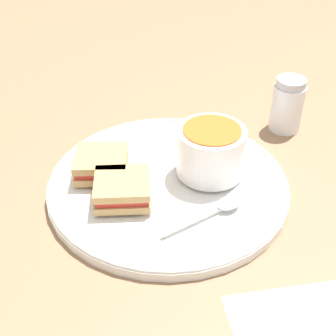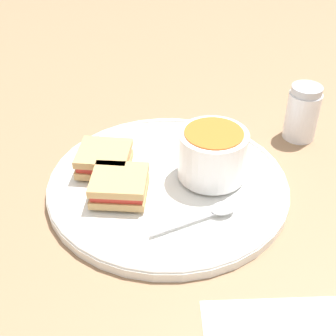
{
  "view_description": "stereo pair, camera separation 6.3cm",
  "coord_description": "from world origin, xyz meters",
  "px_view_note": "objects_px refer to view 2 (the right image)",
  "views": [
    {
      "loc": [
        0.09,
        -0.5,
        0.42
      ],
      "look_at": [
        0.0,
        0.0,
        0.04
      ],
      "focal_mm": 50.0,
      "sensor_mm": 36.0,
      "label": 1
    },
    {
      "loc": [
        0.15,
        -0.48,
        0.42
      ],
      "look_at": [
        0.0,
        0.0,
        0.04
      ],
      "focal_mm": 50.0,
      "sensor_mm": 36.0,
      "label": 2
    }
  ],
  "objects_px": {
    "soup_bowl": "(213,154)",
    "spoon": "(217,211)",
    "salt_shaker": "(302,113)",
    "sandwich_half_far": "(119,185)",
    "sandwich_half_near": "(104,160)"
  },
  "relations": [
    {
      "from": "sandwich_half_near",
      "to": "soup_bowl",
      "type": "bearing_deg",
      "value": 11.83
    },
    {
      "from": "soup_bowl",
      "to": "spoon",
      "type": "relative_size",
      "value": 0.97
    },
    {
      "from": "salt_shaker",
      "to": "spoon",
      "type": "bearing_deg",
      "value": -109.62
    },
    {
      "from": "sandwich_half_far",
      "to": "spoon",
      "type": "bearing_deg",
      "value": 0.57
    },
    {
      "from": "sandwich_half_near",
      "to": "sandwich_half_far",
      "type": "relative_size",
      "value": 0.98
    },
    {
      "from": "soup_bowl",
      "to": "salt_shaker",
      "type": "height_order",
      "value": "salt_shaker"
    },
    {
      "from": "soup_bowl",
      "to": "sandwich_half_near",
      "type": "bearing_deg",
      "value": -168.17
    },
    {
      "from": "spoon",
      "to": "sandwich_half_far",
      "type": "distance_m",
      "value": 0.13
    },
    {
      "from": "soup_bowl",
      "to": "sandwich_half_near",
      "type": "relative_size",
      "value": 1.13
    },
    {
      "from": "spoon",
      "to": "sandwich_half_near",
      "type": "distance_m",
      "value": 0.18
    },
    {
      "from": "soup_bowl",
      "to": "spoon",
      "type": "xyz_separation_m",
      "value": [
        0.02,
        -0.08,
        -0.03
      ]
    },
    {
      "from": "soup_bowl",
      "to": "spoon",
      "type": "distance_m",
      "value": 0.09
    },
    {
      "from": "spoon",
      "to": "sandwich_half_far",
      "type": "height_order",
      "value": "sandwich_half_far"
    },
    {
      "from": "spoon",
      "to": "salt_shaker",
      "type": "distance_m",
      "value": 0.25
    },
    {
      "from": "sandwich_half_far",
      "to": "salt_shaker",
      "type": "relative_size",
      "value": 0.94
    }
  ]
}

